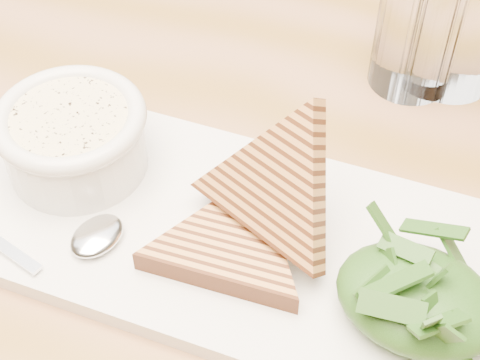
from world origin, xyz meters
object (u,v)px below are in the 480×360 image
at_px(soup_bowl, 75,145).
at_px(glass_near, 418,30).
at_px(glass_far, 462,24).
at_px(table_top, 282,262).
at_px(platter, 228,236).

relative_size(soup_bowl, glass_near, 0.98).
height_order(soup_bowl, glass_far, glass_far).
bearing_deg(glass_far, glass_near, -147.86).
bearing_deg(soup_bowl, glass_near, 49.83).
bearing_deg(table_top, soup_bowl, -177.24).
distance_m(table_top, glass_near, 0.24).
bearing_deg(glass_near, platter, -104.45).
bearing_deg(glass_near, soup_bowl, -130.17).
relative_size(platter, soup_bowl, 3.92).
height_order(table_top, glass_near, glass_near).
xyz_separation_m(table_top, soup_bowl, (-0.18, -0.01, 0.06)).
bearing_deg(glass_near, table_top, -95.96).
distance_m(table_top, platter, 0.05).
bearing_deg(platter, table_top, 21.01).
distance_m(platter, soup_bowl, 0.14).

